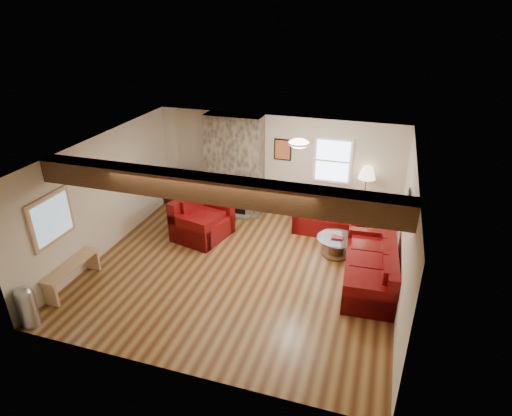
{
  "coord_description": "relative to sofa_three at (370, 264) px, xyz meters",
  "views": [
    {
      "loc": [
        2.45,
        -6.77,
        4.9
      ],
      "look_at": [
        0.21,
        0.4,
        1.24
      ],
      "focal_mm": 30.0,
      "sensor_mm": 36.0,
      "label": 1
    }
  ],
  "objects": [
    {
      "name": "tv_cabinet",
      "position": [
        -4.93,
        2.19,
        -0.17
      ],
      "size": [
        0.99,
        0.4,
        0.5
      ],
      "primitive_type": "cube",
      "color": "black",
      "rests_on": "floor"
    },
    {
      "name": "loveseat",
      "position": [
        -1.02,
        1.89,
        0.01
      ],
      "size": [
        1.64,
        0.95,
        0.87
      ],
      "primitive_type": null,
      "rotation": [
        0.0,
        0.0,
        0.01
      ],
      "color": "#440409",
      "rests_on": "floor"
    },
    {
      "name": "armchair_red",
      "position": [
        -3.75,
        0.7,
        0.05
      ],
      "size": [
        1.26,
        1.37,
        0.94
      ],
      "primitive_type": null,
      "rotation": [
        0.0,
        0.0,
        1.34
      ],
      "color": "#440409",
      "rests_on": "floor"
    },
    {
      "name": "artwork_back",
      "position": [
        -2.33,
        2.37,
        1.28
      ],
      "size": [
        0.42,
        0.06,
        0.52
      ],
      "primitive_type": null,
      "color": "black",
      "rests_on": "room"
    },
    {
      "name": "back_window",
      "position": [
        -1.13,
        2.37,
        1.13
      ],
      "size": [
        0.9,
        0.08,
        1.1
      ],
      "primitive_type": null,
      "color": "white",
      "rests_on": "room"
    },
    {
      "name": "hatch_window",
      "position": [
        -5.44,
        -1.84,
        1.03
      ],
      "size": [
        0.08,
        1.0,
        0.9
      ],
      "primitive_type": null,
      "color": "tan",
      "rests_on": "room"
    },
    {
      "name": "room",
      "position": [
        -2.48,
        -0.34,
        0.83
      ],
      "size": [
        8.0,
        8.0,
        8.0
      ],
      "color": "#532E16",
      "rests_on": "ground"
    },
    {
      "name": "sofa_three",
      "position": [
        0.0,
        0.0,
        0.0
      ],
      "size": [
        1.03,
        2.22,
        0.84
      ],
      "primitive_type": null,
      "rotation": [
        0.0,
        0.0,
        -1.51
      ],
      "color": "#440409",
      "rests_on": "floor"
    },
    {
      "name": "pedal_bin",
      "position": [
        -5.3,
        -2.89,
        -0.04
      ],
      "size": [
        0.39,
        0.39,
        0.76
      ],
      "primitive_type": null,
      "rotation": [
        0.0,
        0.0,
        -0.34
      ],
      "color": "#B1B1B6",
      "rests_on": "floor"
    },
    {
      "name": "chimney_breast",
      "position": [
        -3.48,
        2.15,
        0.8
      ],
      "size": [
        1.4,
        0.67,
        2.5
      ],
      "color": "#3C362E",
      "rests_on": "floor"
    },
    {
      "name": "pine_bench",
      "position": [
        -5.31,
        -1.78,
        -0.17
      ],
      "size": [
        0.3,
        1.3,
        0.49
      ],
      "primitive_type": null,
      "color": "tan",
      "rests_on": "floor"
    },
    {
      "name": "television",
      "position": [
        -4.93,
        2.19,
        0.32
      ],
      "size": [
        0.83,
        0.11,
        0.48
      ],
      "primitive_type": "imported",
      "color": "black",
      "rests_on": "tv_cabinet"
    },
    {
      "name": "coal_bucket",
      "position": [
        -3.7,
        1.6,
        -0.26
      ],
      "size": [
        0.33,
        0.33,
        0.31
      ],
      "primitive_type": null,
      "color": "slate",
      "rests_on": "floor"
    },
    {
      "name": "artwork_right",
      "position": [
        0.48,
        -0.04,
        1.33
      ],
      "size": [
        0.06,
        0.55,
        0.42
      ],
      "primitive_type": null,
      "color": "black",
      "rests_on": "room"
    },
    {
      "name": "oak_beam",
      "position": [
        -2.48,
        -1.59,
        1.89
      ],
      "size": [
        6.0,
        0.36,
        0.38
      ],
      "primitive_type": "cube",
      "color": "#371D10",
      "rests_on": "room"
    },
    {
      "name": "floor_lamp",
      "position": [
        -0.32,
        2.21,
        0.91
      ],
      "size": [
        0.4,
        0.4,
        1.55
      ],
      "color": "tan",
      "rests_on": "floor"
    },
    {
      "name": "ceiling_dome",
      "position": [
        -1.58,
        0.56,
        2.02
      ],
      "size": [
        0.4,
        0.4,
        0.18
      ],
      "primitive_type": null,
      "color": "white",
      "rests_on": "room"
    },
    {
      "name": "coffee_table",
      "position": [
        -0.72,
        0.82,
        -0.21
      ],
      "size": [
        0.85,
        0.85,
        0.44
      ],
      "color": "#4B2F18",
      "rests_on": "floor"
    }
  ]
}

